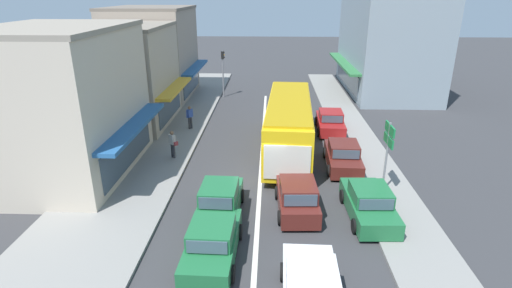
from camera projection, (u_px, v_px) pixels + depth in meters
The scene contains 19 objects.
ground_plane at pixel (260, 182), 20.69m from camera, with size 140.00×140.00×0.00m, color #353538.
lane_centre_line at pixel (262, 152), 24.42m from camera, with size 0.20×28.00×0.01m, color silver.
sidewalk_left at pixel (161, 139), 26.50m from camera, with size 5.20×44.00×0.14m, color gray.
kerb_right at pixel (358, 141), 26.04m from camera, with size 2.80×44.00×0.12m, color gray.
shopfront_corner_near at pixel (62, 104), 20.42m from camera, with size 7.35×8.86×7.71m.
shopfront_mid_block at pixel (122, 76), 28.50m from camera, with size 7.67×7.59×7.10m.
shopfront_far_end at pixel (153, 53), 35.97m from camera, with size 7.68×8.56×7.97m.
building_right_far at pixel (388, 41), 37.75m from camera, with size 8.14×13.58×9.59m.
city_bus at pixel (289, 122), 24.01m from camera, with size 3.14×10.97×3.23m.
hatchback_behind_bus_near at pixel (220, 200), 17.40m from camera, with size 1.90×3.74×1.54m.
hatchback_queue_gap_filler at pixel (297, 197), 17.63m from camera, with size 1.95×3.77×1.54m.
sedan_behind_bus_mid at pixel (212, 243), 14.56m from camera, with size 1.99×4.25×1.47m.
parked_sedan_kerb_front at pixel (369, 203), 17.24m from camera, with size 2.00×4.25×1.47m.
parked_sedan_kerb_second at pixel (343, 156), 22.17m from camera, with size 2.02×4.26×1.47m.
parked_sedan_kerb_third at pixel (330, 122), 27.94m from camera, with size 2.01×4.26×1.47m.
traffic_light_downstreet at pixel (223, 66), 36.17m from camera, with size 0.33×0.24×4.20m.
directional_road_sign at pixel (388, 141), 18.56m from camera, with size 0.10×1.40×3.60m.
pedestrian_with_handbag_near at pixel (173, 143), 22.98m from camera, with size 0.59×0.51×1.63m.
pedestrian_browsing_midblock at pixel (190, 116), 27.89m from camera, with size 0.40×0.45×1.63m.
Camera 1 is at (0.50, -18.60, 9.26)m, focal length 28.00 mm.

